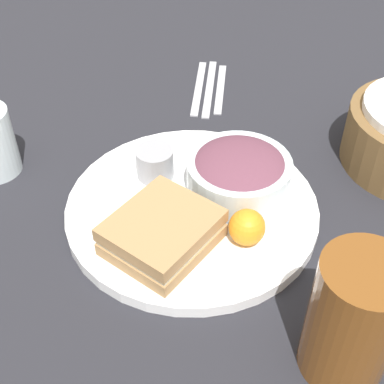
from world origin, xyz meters
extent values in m
plane|color=#232328|center=(0.00, 0.00, 0.00)|extent=(4.00, 4.00, 0.00)
cylinder|color=white|center=(0.00, 0.00, 0.01)|extent=(0.31, 0.31, 0.02)
cube|color=#A37A4C|center=(0.07, -0.01, 0.02)|extent=(0.14, 0.13, 0.02)
cube|color=silver|center=(0.07, -0.01, 0.04)|extent=(0.14, 0.13, 0.01)
cube|color=#A37A4C|center=(0.07, -0.01, 0.05)|extent=(0.14, 0.13, 0.02)
cylinder|color=silver|center=(-0.04, 0.05, 0.04)|extent=(0.13, 0.13, 0.05)
ellipsoid|color=brown|center=(-0.04, 0.05, 0.05)|extent=(0.12, 0.12, 0.04)
cylinder|color=#99999E|center=(-0.04, -0.06, 0.04)|extent=(0.05, 0.05, 0.04)
sphere|color=orange|center=(0.04, 0.08, 0.04)|extent=(0.04, 0.04, 0.04)
cylinder|color=brown|center=(0.15, 0.20, 0.07)|extent=(0.08, 0.08, 0.14)
cube|color=#B2B2B7|center=(-0.29, -0.08, 0.00)|extent=(0.17, 0.05, 0.01)
cube|color=#B2B2B7|center=(-0.29, -0.06, 0.00)|extent=(0.18, 0.05, 0.01)
cube|color=#B2B2B7|center=(-0.29, -0.04, 0.00)|extent=(0.15, 0.04, 0.01)
camera|label=1|loc=(0.46, 0.15, 0.47)|focal=50.00mm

